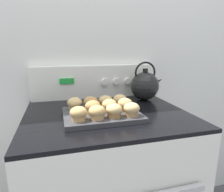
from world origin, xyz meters
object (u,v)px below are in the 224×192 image
(muffin_r1_c1, at_px, (93,107))
(muffin_r0_c1, at_px, (97,112))
(muffin_r1_c2, at_px, (109,106))
(muffin_r0_c0, at_px, (79,114))
(muffin_r2_c1, at_px, (91,103))
(muffin_r2_c3, at_px, (120,100))
(muffin_pan, at_px, (102,115))
(stove_range, at_px, (107,190))
(muffin_r1_c3, at_px, (125,104))
(muffin_r2_c2, at_px, (106,101))
(tea_kettle, at_px, (145,85))
(muffin_r0_c2, at_px, (114,111))
(muffin_r0_c3, at_px, (132,109))
(muffin_r2_c0, at_px, (75,104))

(muffin_r1_c1, bearing_deg, muffin_r0_c1, -87.54)
(muffin_r1_c2, bearing_deg, muffin_r0_c0, -152.13)
(muffin_r2_c1, bearing_deg, muffin_r2_c3, 1.40)
(muffin_r0_c0, distance_m, muffin_r2_c1, 0.17)
(muffin_r2_c3, bearing_deg, muffin_pan, -145.55)
(muffin_pan, bearing_deg, muffin_r1_c1, 179.68)
(stove_range, height_order, muffin_r1_c2, muffin_r1_c2)
(muffin_r1_c2, relative_size, muffin_r1_c3, 1.00)
(muffin_r1_c1, relative_size, muffin_r2_c1, 1.00)
(muffin_r2_c1, bearing_deg, muffin_pan, -63.40)
(muffin_r0_c1, distance_m, muffin_r1_c1, 0.08)
(muffin_r1_c2, relative_size, muffin_r2_c3, 1.00)
(muffin_r1_c2, bearing_deg, muffin_r2_c2, 86.67)
(muffin_r0_c0, xyz_separation_m, muffin_r2_c2, (0.16, 0.16, 0.00))
(muffin_r1_c1, xyz_separation_m, tea_kettle, (0.37, 0.24, 0.04))
(stove_range, distance_m, muffin_r0_c0, 0.56)
(muffin_r1_c3, xyz_separation_m, muffin_r2_c3, (-0.00, 0.08, 0.00))
(muffin_r0_c0, bearing_deg, muffin_r2_c1, 63.23)
(muffin_r0_c0, height_order, tea_kettle, tea_kettle)
(muffin_r0_c2, xyz_separation_m, muffin_r1_c3, (0.08, 0.08, 0.00))
(muffin_r0_c3, relative_size, muffin_r1_c3, 1.00)
(muffin_pan, distance_m, muffin_r0_c1, 0.10)
(muffin_r1_c1, distance_m, muffin_r2_c2, 0.11)
(muffin_r0_c0, height_order, muffin_r2_c2, same)
(muffin_r1_c1, distance_m, muffin_r1_c3, 0.16)
(muffin_pan, height_order, muffin_r2_c2, muffin_r2_c2)
(muffin_r0_c2, relative_size, muffin_r1_c2, 1.00)
(muffin_r0_c1, relative_size, muffin_r2_c1, 1.00)
(muffin_r0_c1, height_order, muffin_r0_c3, same)
(muffin_r1_c2, bearing_deg, muffin_pan, -176.74)
(muffin_r0_c0, xyz_separation_m, muffin_r0_c2, (0.15, 0.00, 0.00))
(muffin_r0_c2, xyz_separation_m, muffin_r1_c2, (-0.00, 0.08, 0.00))
(muffin_r2_c3, bearing_deg, muffin_r1_c3, -89.84)
(muffin_r0_c1, distance_m, muffin_r2_c3, 0.22)
(stove_range, bearing_deg, muffin_r1_c1, -139.23)
(muffin_r0_c1, bearing_deg, muffin_r1_c2, 48.35)
(muffin_r2_c3, bearing_deg, muffin_r2_c0, 179.92)
(muffin_pan, height_order, muffin_r0_c3, muffin_r0_c3)
(muffin_pan, height_order, muffin_r2_c3, muffin_r2_c3)
(stove_range, distance_m, muffin_r2_c1, 0.53)
(muffin_r1_c3, height_order, muffin_r2_c2, same)
(muffin_r2_c0, bearing_deg, muffin_r2_c2, -0.03)
(muffin_pan, distance_m, muffin_r2_c2, 0.10)
(muffin_r1_c1, distance_m, muffin_r2_c1, 0.08)
(muffin_r1_c1, height_order, muffin_r2_c2, same)
(muffin_pan, relative_size, muffin_r2_c1, 4.90)
(muffin_r0_c1, distance_m, tea_kettle, 0.49)
(muffin_r0_c2, bearing_deg, tea_kettle, 47.27)
(muffin_pan, distance_m, tea_kettle, 0.41)
(muffin_r0_c3, distance_m, muffin_r1_c1, 0.18)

